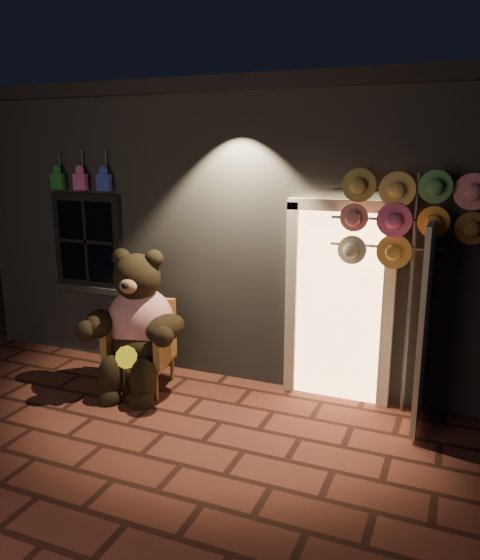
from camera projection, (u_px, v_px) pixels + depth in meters
The scene contains 5 objects.
ground at pixel (164, 433), 5.31m from camera, with size 60.00×60.00×0.00m, color #592B22.
shop_building at pixel (291, 212), 8.48m from camera, with size 7.30×5.95×3.51m.
wicker_armchair at pixel (143, 344), 6.30m from camera, with size 0.78×0.73×1.00m.
teddy_bear at pixel (137, 326), 6.12m from camera, with size 1.23×1.04×1.71m.
hat_rack at pixel (403, 218), 5.24m from camera, with size 1.50×0.22×2.50m.
Camera 1 is at (2.53, -4.16, 2.70)m, focal length 35.00 mm.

